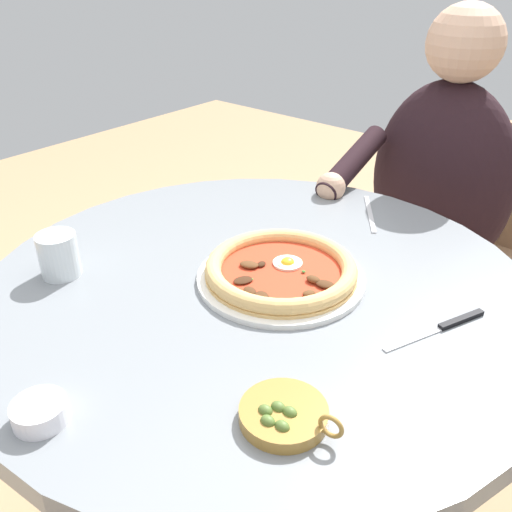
{
  "coord_description": "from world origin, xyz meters",
  "views": [
    {
      "loc": [
        0.53,
        -0.64,
        1.26
      ],
      "look_at": [
        -0.03,
        0.03,
        0.77
      ],
      "focal_mm": 38.98,
      "sensor_mm": 36.0,
      "label": 1
    }
  ],
  "objects_px": {
    "steak_knife": "(449,325)",
    "cafe_chair_diner": "(450,232)",
    "olive_pan": "(284,415)",
    "ramekin_capers": "(41,413)",
    "diner_person": "(428,249)",
    "dining_table": "(257,337)",
    "fork_utensil": "(370,214)",
    "pizza_on_plate": "(281,271)",
    "water_glass": "(59,258)"
  },
  "relations": [
    {
      "from": "pizza_on_plate",
      "to": "water_glass",
      "type": "distance_m",
      "value": 0.4
    },
    {
      "from": "diner_person",
      "to": "olive_pan",
      "type": "bearing_deg",
      "value": -77.54
    },
    {
      "from": "olive_pan",
      "to": "diner_person",
      "type": "height_order",
      "value": "diner_person"
    },
    {
      "from": "steak_knife",
      "to": "diner_person",
      "type": "bearing_deg",
      "value": 114.91
    },
    {
      "from": "steak_knife",
      "to": "cafe_chair_diner",
      "type": "bearing_deg",
      "value": 110.37
    },
    {
      "from": "dining_table",
      "to": "steak_knife",
      "type": "xyz_separation_m",
      "value": [
        0.31,
        0.1,
        0.12
      ]
    },
    {
      "from": "ramekin_capers",
      "to": "dining_table",
      "type": "bearing_deg",
      "value": 90.46
    },
    {
      "from": "dining_table",
      "to": "fork_utensil",
      "type": "relative_size",
      "value": 6.23
    },
    {
      "from": "steak_knife",
      "to": "pizza_on_plate",
      "type": "bearing_deg",
      "value": -167.79
    },
    {
      "from": "diner_person",
      "to": "cafe_chair_diner",
      "type": "relative_size",
      "value": 1.37
    },
    {
      "from": "dining_table",
      "to": "olive_pan",
      "type": "bearing_deg",
      "value": -44.04
    },
    {
      "from": "fork_utensil",
      "to": "dining_table",
      "type": "bearing_deg",
      "value": -91.53
    },
    {
      "from": "pizza_on_plate",
      "to": "cafe_chair_diner",
      "type": "height_order",
      "value": "cafe_chair_diner"
    },
    {
      "from": "olive_pan",
      "to": "cafe_chair_diner",
      "type": "height_order",
      "value": "cafe_chair_diner"
    },
    {
      "from": "water_glass",
      "to": "fork_utensil",
      "type": "xyz_separation_m",
      "value": [
        0.3,
        0.58,
        -0.03
      ]
    },
    {
      "from": "steak_knife",
      "to": "cafe_chair_diner",
      "type": "relative_size",
      "value": 0.23
    },
    {
      "from": "olive_pan",
      "to": "fork_utensil",
      "type": "xyz_separation_m",
      "value": [
        -0.22,
        0.6,
        -0.01
      ]
    },
    {
      "from": "fork_utensil",
      "to": "ramekin_capers",
      "type": "bearing_deg",
      "value": -90.48
    },
    {
      "from": "cafe_chair_diner",
      "to": "diner_person",
      "type": "bearing_deg",
      "value": -93.07
    },
    {
      "from": "dining_table",
      "to": "steak_knife",
      "type": "distance_m",
      "value": 0.35
    },
    {
      "from": "dining_table",
      "to": "diner_person",
      "type": "relative_size",
      "value": 0.86
    },
    {
      "from": "dining_table",
      "to": "olive_pan",
      "type": "height_order",
      "value": "olive_pan"
    },
    {
      "from": "ramekin_capers",
      "to": "olive_pan",
      "type": "distance_m",
      "value": 0.3
    },
    {
      "from": "ramekin_capers",
      "to": "fork_utensil",
      "type": "bearing_deg",
      "value": 89.52
    },
    {
      "from": "steak_knife",
      "to": "olive_pan",
      "type": "height_order",
      "value": "olive_pan"
    },
    {
      "from": "pizza_on_plate",
      "to": "water_glass",
      "type": "bearing_deg",
      "value": -142.68
    },
    {
      "from": "dining_table",
      "to": "ramekin_capers",
      "type": "height_order",
      "value": "ramekin_capers"
    },
    {
      "from": "fork_utensil",
      "to": "pizza_on_plate",
      "type": "bearing_deg",
      "value": -87.29
    },
    {
      "from": "ramekin_capers",
      "to": "diner_person",
      "type": "relative_size",
      "value": 0.06
    },
    {
      "from": "pizza_on_plate",
      "to": "water_glass",
      "type": "relative_size",
      "value": 3.73
    },
    {
      "from": "water_glass",
      "to": "olive_pan",
      "type": "height_order",
      "value": "water_glass"
    },
    {
      "from": "pizza_on_plate",
      "to": "ramekin_capers",
      "type": "height_order",
      "value": "pizza_on_plate"
    },
    {
      "from": "pizza_on_plate",
      "to": "fork_utensil",
      "type": "xyz_separation_m",
      "value": [
        -0.02,
        0.34,
        -0.02
      ]
    },
    {
      "from": "water_glass",
      "to": "steak_knife",
      "type": "height_order",
      "value": "water_glass"
    },
    {
      "from": "fork_utensil",
      "to": "cafe_chair_diner",
      "type": "relative_size",
      "value": 0.19
    },
    {
      "from": "dining_table",
      "to": "water_glass",
      "type": "relative_size",
      "value": 12.3
    },
    {
      "from": "diner_person",
      "to": "cafe_chair_diner",
      "type": "distance_m",
      "value": 0.13
    },
    {
      "from": "dining_table",
      "to": "diner_person",
      "type": "distance_m",
      "value": 0.72
    },
    {
      "from": "dining_table",
      "to": "fork_utensil",
      "type": "xyz_separation_m",
      "value": [
        0.01,
        0.38,
        0.12
      ]
    },
    {
      "from": "ramekin_capers",
      "to": "olive_pan",
      "type": "relative_size",
      "value": 0.51
    },
    {
      "from": "water_glass",
      "to": "steak_knife",
      "type": "distance_m",
      "value": 0.67
    },
    {
      "from": "ramekin_capers",
      "to": "olive_pan",
      "type": "bearing_deg",
      "value": 40.42
    },
    {
      "from": "ramekin_capers",
      "to": "olive_pan",
      "type": "height_order",
      "value": "olive_pan"
    },
    {
      "from": "cafe_chair_diner",
      "to": "steak_knife",
      "type": "bearing_deg",
      "value": -69.63
    },
    {
      "from": "olive_pan",
      "to": "cafe_chair_diner",
      "type": "relative_size",
      "value": 0.17
    },
    {
      "from": "ramekin_capers",
      "to": "fork_utensil",
      "type": "xyz_separation_m",
      "value": [
        0.01,
        0.8,
        -0.01
      ]
    },
    {
      "from": "water_glass",
      "to": "cafe_chair_diner",
      "type": "xyz_separation_m",
      "value": [
        0.32,
        1.05,
        -0.26
      ]
    },
    {
      "from": "cafe_chair_diner",
      "to": "ramekin_capers",
      "type": "bearing_deg",
      "value": -91.4
    },
    {
      "from": "water_glass",
      "to": "olive_pan",
      "type": "bearing_deg",
      "value": -2.29
    },
    {
      "from": "water_glass",
      "to": "olive_pan",
      "type": "relative_size",
      "value": 0.58
    }
  ]
}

